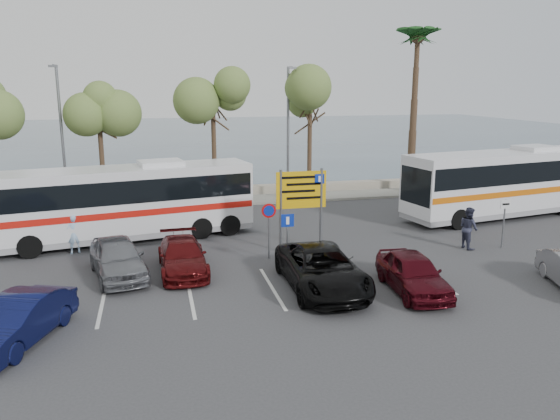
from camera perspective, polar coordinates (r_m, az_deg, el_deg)
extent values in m
plane|color=#373739|center=(20.84, 1.84, -6.92)|extent=(120.00, 120.00, 0.00)
cube|color=gray|center=(34.04, -4.25, 1.02)|extent=(44.00, 2.40, 0.15)
cube|color=gray|center=(35.94, -4.76, 2.01)|extent=(48.00, 0.80, 0.60)
plane|color=#384B5B|center=(79.41, -9.51, 7.63)|extent=(140.00, 140.00, 0.00)
cylinder|color=#382619|center=(33.34, -18.08, 4.69)|extent=(0.28, 0.28, 5.04)
cylinder|color=#382619|center=(33.38, -6.89, 5.73)|extent=(0.28, 0.28, 5.60)
cylinder|color=#382619|center=(34.57, 3.10, 5.70)|extent=(0.28, 0.28, 5.18)
cylinder|color=#382619|center=(36.93, 13.78, 9.57)|extent=(0.48, 0.48, 10.00)
cylinder|color=slate|center=(33.02, -21.79, 6.93)|extent=(0.16, 0.16, 8.00)
cylinder|color=slate|center=(32.46, -22.50, 13.78)|extent=(0.12, 0.90, 0.12)
cube|color=slate|center=(31.97, -22.64, 13.71)|extent=(0.45, 0.25, 0.12)
cylinder|color=slate|center=(33.65, 0.84, 7.93)|extent=(0.16, 0.16, 8.00)
cylinder|color=slate|center=(33.10, 1.06, 14.69)|extent=(0.12, 0.90, 0.12)
cube|color=slate|center=(32.61, 1.28, 14.63)|extent=(0.45, 0.25, 0.12)
cylinder|color=slate|center=(23.33, 0.08, -0.14)|extent=(0.12, 0.12, 3.60)
cylinder|color=slate|center=(23.80, 4.30, 0.09)|extent=(0.12, 0.12, 3.60)
cube|color=#DEA40B|center=(23.36, 2.23, 2.13)|extent=(2.20, 0.06, 1.60)
cube|color=#0C2699|center=(23.46, 4.16, 3.27)|extent=(0.42, 0.01, 0.42)
cylinder|color=slate|center=(22.60, -1.18, -2.40)|extent=(0.07, 0.07, 2.20)
cylinder|color=#B20C0C|center=(22.34, -1.18, -0.07)|extent=(0.60, 0.03, 0.60)
cylinder|color=slate|center=(21.18, 0.78, -3.45)|extent=(0.07, 0.07, 2.20)
cube|color=#0C2699|center=(20.93, 0.80, -1.10)|extent=(0.50, 0.03, 0.50)
cylinder|color=slate|center=(25.98, 22.32, -1.36)|extent=(0.07, 0.07, 2.20)
cube|color=white|center=(25.77, 22.52, 0.57)|extent=(0.50, 0.03, 0.40)
cube|color=silver|center=(26.04, -15.97, 1.13)|extent=(11.98, 4.67, 2.88)
cube|color=black|center=(25.95, -16.04, 2.24)|extent=(11.75, 4.66, 1.03)
cube|color=red|center=(26.14, -15.91, 0.14)|extent=(11.87, 4.68, 0.29)
cube|color=gray|center=(26.36, -15.78, -1.93)|extent=(11.86, 4.62, 0.54)
cube|color=silver|center=(25.78, -16.18, 4.52)|extent=(2.21, 1.90, 0.23)
cube|color=silver|center=(32.18, 22.69, 2.97)|extent=(12.53, 4.75, 3.02)
cube|color=black|center=(32.10, 22.78, 3.91)|extent=(12.30, 4.75, 1.07)
cube|color=#C65B0B|center=(32.26, 22.62, 2.12)|extent=(12.42, 4.76, 0.31)
cube|color=gray|center=(32.45, 22.46, 0.35)|extent=(12.41, 4.71, 0.56)
cube|color=silver|center=(31.97, 22.95, 5.85)|extent=(2.30, 1.97, 0.25)
imported|color=slate|center=(21.43, -16.61, -4.81)|extent=(2.63, 4.62, 1.48)
imported|color=#0D123F|center=(17.15, -25.65, -10.35)|extent=(2.80, 4.27, 1.33)
imported|color=#540E0F|center=(21.44, -10.16, -4.79)|extent=(1.86, 4.36, 1.25)
imported|color=#460A12|center=(19.65, 13.72, -6.41)|extent=(1.91, 4.17, 1.39)
imported|color=black|center=(19.41, 4.41, -6.15)|extent=(2.52, 5.37, 1.48)
imported|color=#94B4D7|center=(24.96, -20.77, -2.36)|extent=(0.74, 0.62, 1.71)
imported|color=#2E3045|center=(25.45, 19.11, -1.77)|extent=(0.77, 0.96, 1.86)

